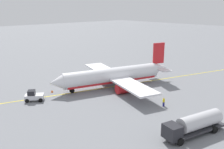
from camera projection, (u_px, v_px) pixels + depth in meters
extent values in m
plane|color=slate|center=(112.00, 87.00, 59.19)|extent=(400.00, 400.00, 0.00)
cylinder|color=white|center=(112.00, 75.00, 58.45)|extent=(23.51, 10.07, 3.57)
cube|color=red|center=(112.00, 79.00, 58.71)|extent=(22.08, 9.09, 1.00)
cone|color=white|center=(57.00, 83.00, 52.93)|extent=(4.10, 4.21, 3.43)
cone|color=white|center=(160.00, 68.00, 64.14)|extent=(5.24, 4.21, 3.04)
cube|color=red|center=(159.00, 53.00, 62.85)|extent=(3.17, 1.25, 5.20)
cube|color=white|center=(158.00, 68.00, 63.85)|extent=(4.68, 8.74, 0.24)
cube|color=white|center=(116.00, 77.00, 58.99)|extent=(12.85, 29.27, 0.36)
cylinder|color=red|center=(123.00, 89.00, 54.48)|extent=(3.66, 2.92, 2.10)
cylinder|color=red|center=(104.00, 77.00, 63.49)|extent=(3.66, 2.92, 2.10)
cylinder|color=#4C4C51|center=(72.00, 88.00, 54.75)|extent=(0.24, 0.24, 1.16)
cylinder|color=black|center=(72.00, 90.00, 54.91)|extent=(1.17, 0.70, 1.10)
cylinder|color=#4C4C51|center=(125.00, 84.00, 57.48)|extent=(0.24, 0.24, 1.16)
cylinder|color=black|center=(125.00, 86.00, 57.63)|extent=(1.17, 0.70, 1.10)
cylinder|color=#4C4C51|center=(115.00, 78.00, 61.98)|extent=(0.24, 0.24, 1.16)
cylinder|color=black|center=(115.00, 81.00, 62.14)|extent=(1.17, 0.70, 1.10)
cube|color=#2D2D33|center=(196.00, 130.00, 37.26)|extent=(10.64, 4.71, 0.30)
cube|color=#232328|center=(172.00, 132.00, 34.73)|extent=(2.48, 2.78, 2.00)
cube|color=black|center=(167.00, 131.00, 34.19)|extent=(0.60, 1.99, 0.90)
cylinder|color=silver|center=(200.00, 121.00, 37.21)|extent=(7.87, 3.90, 2.30)
cylinder|color=black|center=(180.00, 142.00, 34.16)|extent=(1.15, 0.58, 1.10)
cylinder|color=black|center=(168.00, 134.00, 36.25)|extent=(1.15, 0.58, 1.10)
cylinder|color=black|center=(215.00, 130.00, 37.52)|extent=(1.15, 0.58, 1.10)
cylinder|color=black|center=(202.00, 123.00, 39.61)|extent=(1.15, 0.58, 1.10)
cube|color=silver|center=(34.00, 97.00, 50.32)|extent=(4.10, 3.68, 0.90)
cube|color=black|center=(31.00, 93.00, 50.02)|extent=(2.06, 2.11, 0.90)
cylinder|color=black|center=(42.00, 97.00, 51.58)|extent=(0.83, 0.70, 0.80)
cylinder|color=black|center=(41.00, 100.00, 49.67)|extent=(0.83, 0.70, 0.80)
cylinder|color=black|center=(29.00, 97.00, 51.22)|extent=(0.83, 0.70, 0.80)
cylinder|color=black|center=(27.00, 101.00, 49.31)|extent=(0.83, 0.70, 0.80)
cube|color=navy|center=(164.00, 104.00, 47.68)|extent=(0.54, 0.53, 0.85)
cube|color=yellow|center=(164.00, 100.00, 47.49)|extent=(0.63, 0.62, 0.60)
sphere|color=tan|center=(164.00, 98.00, 47.37)|extent=(0.24, 0.24, 0.24)
cone|color=#F2590F|center=(52.00, 91.00, 55.25)|extent=(0.53, 0.53, 0.59)
cube|color=yellow|center=(112.00, 87.00, 59.19)|extent=(71.74, 21.45, 0.01)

